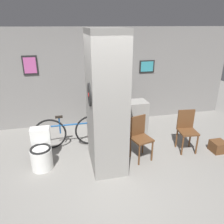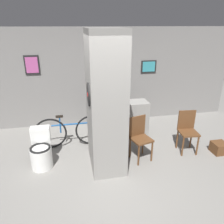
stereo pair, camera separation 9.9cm
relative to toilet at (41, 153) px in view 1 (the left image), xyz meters
The scene contains 11 objects.
ground_plane 1.55m from the toilet, 26.58° to the right, with size 14.00×14.00×0.00m, color gray.
wall_back 2.57m from the toilet, 55.14° to the left, with size 8.00×0.09×2.60m.
pillar_center 1.62m from the toilet, ahead, with size 0.66×1.03×2.60m.
counter_shelf 1.97m from the toilet, 26.35° to the left, with size 1.46×0.44×0.91m.
toilet is the anchor object (origin of this frame).
chair_near_pillar 2.00m from the toilet, ahead, with size 0.47×0.47×0.92m.
chair_by_doorway 3.11m from the toilet, ahead, with size 0.42×0.42×0.92m.
bicycle 0.89m from the toilet, 47.12° to the left, with size 1.65×0.42×0.79m.
bottle_tall 2.21m from the toilet, 26.76° to the left, with size 0.08×0.08×0.25m.
bottle_short 2.04m from the toilet, 24.63° to the left, with size 0.09×0.09×0.20m.
floor_crate 3.80m from the toilet, ahead, with size 0.30×0.30×0.24m.
Camera 1 is at (-0.81, -3.20, 2.65)m, focal length 35.00 mm.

